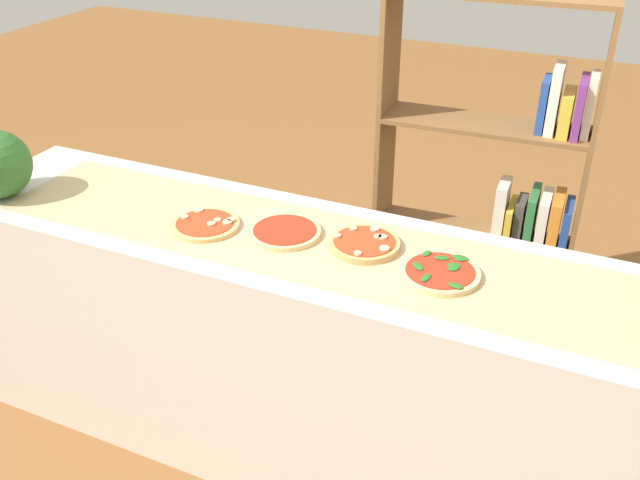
{
  "coord_description": "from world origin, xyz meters",
  "views": [
    {
      "loc": [
        0.79,
        -1.74,
        2.01
      ],
      "look_at": [
        0.0,
        0.0,
        0.91
      ],
      "focal_mm": 39.77,
      "sensor_mm": 36.0,
      "label": 1
    }
  ],
  "objects": [
    {
      "name": "pizza_mushroom_0",
      "position": [
        -0.39,
        -0.05,
        0.9
      ],
      "size": [
        0.22,
        0.22,
        0.02
      ],
      "color": "#DBB26B",
      "rests_on": "parchment_paper"
    },
    {
      "name": "parchment_paper",
      "position": [
        0.0,
        0.0,
        0.9
      ],
      "size": [
        2.23,
        0.45,
        0.0
      ],
      "primitive_type": "cube",
      "color": "tan",
      "rests_on": "counter"
    },
    {
      "name": "ground_plane",
      "position": [
        0.0,
        0.0,
        0.0
      ],
      "size": [
        12.0,
        12.0,
        0.0
      ],
      "primitive_type": "plane",
      "color": "brown"
    },
    {
      "name": "pizza_mushroom_2",
      "position": [
        0.13,
        0.05,
        0.91
      ],
      "size": [
        0.22,
        0.22,
        0.03
      ],
      "color": "tan",
      "rests_on": "parchment_paper"
    },
    {
      "name": "bookshelf",
      "position": [
        0.39,
        0.97,
        0.73
      ],
      "size": [
        0.85,
        0.29,
        1.52
      ],
      "color": "brown",
      "rests_on": "ground_plane"
    },
    {
      "name": "counter",
      "position": [
        0.0,
        0.0,
        0.45
      ],
      "size": [
        2.67,
        0.59,
        0.89
      ],
      "primitive_type": "cube",
      "color": "beige",
      "rests_on": "ground_plane"
    },
    {
      "name": "pizza_spinach_3",
      "position": [
        0.39,
        -0.02,
        0.91
      ],
      "size": [
        0.23,
        0.23,
        0.02
      ],
      "color": "#E5C17F",
      "rests_on": "parchment_paper"
    },
    {
      "name": "pizza_plain_1",
      "position": [
        -0.13,
        0.01,
        0.91
      ],
      "size": [
        0.23,
        0.23,
        0.02
      ],
      "color": "#E5C17F",
      "rests_on": "parchment_paper"
    }
  ]
}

